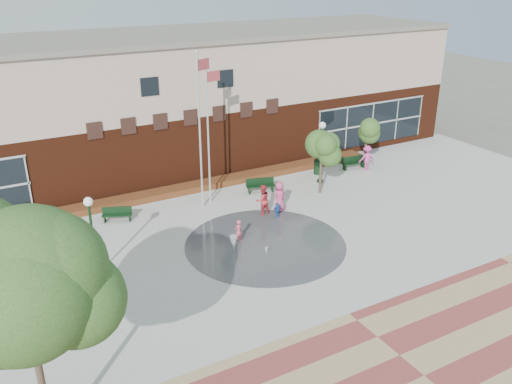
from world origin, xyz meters
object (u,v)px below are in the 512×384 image
trash_can (318,167)px  tree_big_left (23,287)px  flagpole_right (209,128)px  flagpole_left (200,124)px  child_splash (238,232)px  bench_left (117,217)px

trash_can → tree_big_left: tree_big_left is taller
flagpole_right → tree_big_left: size_ratio=1.08×
flagpole_left → tree_big_left: size_ratio=1.18×
trash_can → child_splash: 11.35m
child_splash → flagpole_left: bearing=-108.7°
tree_big_left → flagpole_left: bearing=50.9°
flagpole_left → bench_left: 7.07m
bench_left → flagpole_left: bearing=17.4°
flagpole_left → trash_can: 10.37m
trash_can → tree_big_left: size_ratio=0.13×
trash_can → child_splash: (-9.48, -6.24, 0.14)m
bench_left → trash_can: bearing=25.7°
flagpole_left → trash_can: size_ratio=9.08×
flagpole_left → bench_left: size_ratio=5.40×
bench_left → child_splash: bearing=-26.1°
child_splash → trash_can: bearing=-162.3°
bench_left → trash_can: 14.32m
trash_can → child_splash: bearing=-146.6°
trash_can → tree_big_left: 25.76m
flagpole_right → child_splash: (-0.97, -5.51, -4.06)m
flagpole_right → trash_can: flagpole_right is taller
bench_left → trash_can: (14.31, 0.61, 0.25)m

